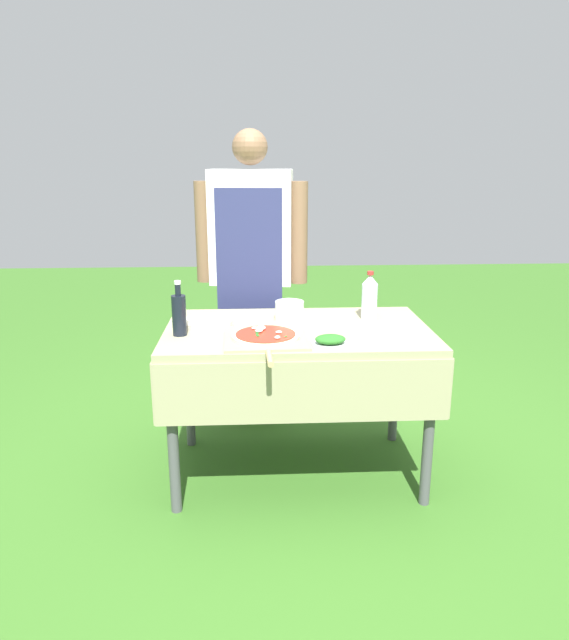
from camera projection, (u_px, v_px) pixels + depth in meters
ground_plane at (297, 471)px, 2.96m from camera, size 12.00×12.00×0.00m
prep_table at (297, 347)px, 2.78m from camera, size 1.29×0.78×0.77m
person_cook at (252, 256)px, 3.29m from camera, size 0.64×0.26×1.72m
pizza_on_peel at (266, 337)px, 2.56m from camera, size 0.38×0.54×0.05m
oil_bottle at (179, 314)px, 2.61m from camera, size 0.07×0.07×0.26m
water_bottle at (369, 297)px, 2.87m from camera, size 0.08×0.08×0.25m
herb_container at (330, 340)px, 2.49m from camera, size 0.17×0.13×0.05m
mixing_tub at (289, 311)px, 2.86m from camera, size 0.14×0.14×0.10m
plate_stack at (208, 323)px, 2.78m from camera, size 0.25×0.25×0.03m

